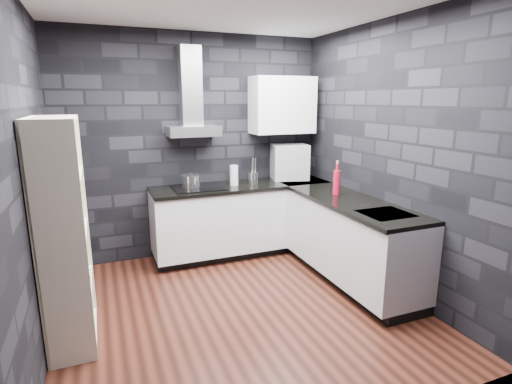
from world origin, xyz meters
TOP-DOWN VIEW (x-y plane):
  - ground at (0.00, 0.00)m, footprint 3.20×3.20m
  - wall_back at (0.00, 1.62)m, footprint 3.20×0.05m
  - wall_front at (0.00, -1.62)m, footprint 3.20×0.05m
  - wall_left at (-1.62, 0.00)m, footprint 0.05×3.20m
  - wall_right at (1.62, 0.00)m, footprint 0.05×3.20m
  - toekick_back at (0.50, 1.34)m, footprint 2.18×0.50m
  - toekick_right at (1.34, 0.10)m, footprint 0.50×1.78m
  - counter_back_cab at (0.50, 1.30)m, footprint 2.20×0.60m
  - counter_right_cab at (1.30, 0.10)m, footprint 0.60×1.80m
  - counter_back_top at (0.50, 1.29)m, footprint 2.20×0.62m
  - counter_right_top at (1.29, 0.10)m, footprint 0.62×1.80m
  - counter_corner_top at (1.30, 1.30)m, footprint 0.62×0.62m
  - hood_body at (-0.05, 1.43)m, footprint 0.60×0.34m
  - hood_chimney at (-0.05, 1.50)m, footprint 0.24×0.20m
  - upper_cabinet at (1.10, 1.43)m, footprint 0.80×0.35m
  - cooktop at (-0.05, 1.30)m, footprint 0.58×0.50m
  - sink_rim at (1.30, -0.40)m, footprint 0.44×0.40m
  - pot at (-0.12, 1.34)m, footprint 0.26×0.26m
  - glass_vase at (0.40, 1.29)m, footprint 0.11×0.11m
  - storage_jar at (0.68, 1.40)m, footprint 0.09×0.09m
  - utensil_crock at (0.66, 1.31)m, footprint 0.13×0.13m
  - appliance_garage at (1.20, 1.39)m, footprint 0.52×0.44m
  - red_bottle at (1.29, 0.42)m, footprint 0.08×0.08m
  - bookshelf at (-1.42, 0.07)m, footprint 0.42×0.83m
  - fruit_bowl at (-1.42, -0.04)m, footprint 0.25×0.25m
  - book_red at (-1.42, 0.18)m, footprint 0.15×0.04m
  - book_second at (-1.43, 0.29)m, footprint 0.12×0.11m

SIDE VIEW (x-z plane):
  - ground at x=0.00m, z-range 0.00..0.00m
  - toekick_back at x=0.50m, z-range 0.00..0.10m
  - toekick_right at x=1.34m, z-range 0.00..0.10m
  - counter_back_cab at x=0.50m, z-range 0.10..0.86m
  - counter_right_cab at x=1.30m, z-range 0.10..0.86m
  - book_red at x=-1.42m, z-range 0.47..0.67m
  - book_second at x=-1.43m, z-range 0.49..0.70m
  - counter_back_top at x=0.50m, z-range 0.86..0.90m
  - counter_right_top at x=1.29m, z-range 0.86..0.90m
  - counter_corner_top at x=1.30m, z-range 0.86..0.90m
  - sink_rim at x=1.30m, z-range 0.89..0.90m
  - bookshelf at x=-1.42m, z-range 0.00..1.80m
  - cooktop at x=-0.05m, z-range 0.90..0.91m
  - fruit_bowl at x=-1.42m, z-range 0.91..0.97m
  - storage_jar at x=0.68m, z-range 0.90..1.00m
  - utensil_crock at x=0.66m, z-range 0.90..1.04m
  - pot at x=-0.12m, z-range 0.91..1.04m
  - glass_vase at x=0.40m, z-range 0.90..1.14m
  - red_bottle at x=1.29m, z-range 0.90..1.16m
  - appliance_garage at x=1.20m, z-range 0.90..1.35m
  - wall_back at x=0.00m, z-range 0.00..2.70m
  - wall_front at x=0.00m, z-range 0.00..2.70m
  - wall_left at x=-1.62m, z-range 0.00..2.70m
  - wall_right at x=1.62m, z-range 0.00..2.70m
  - hood_body at x=-0.05m, z-range 1.50..1.62m
  - upper_cabinet at x=1.10m, z-range 1.50..2.20m
  - hood_chimney at x=-0.05m, z-range 1.62..2.52m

